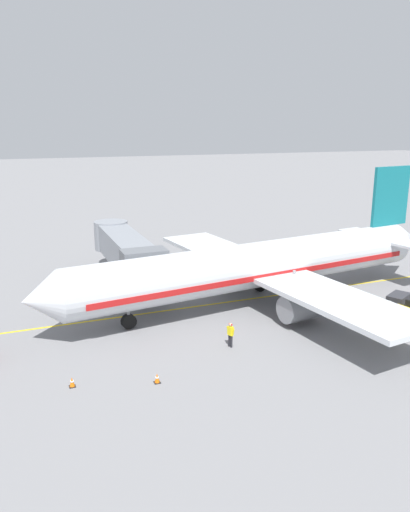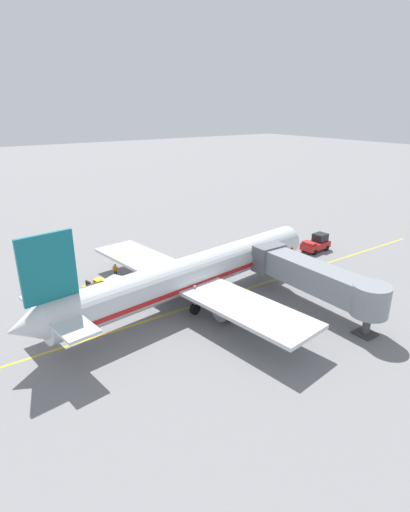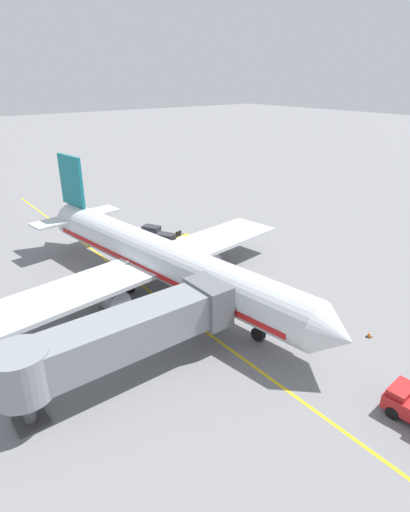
# 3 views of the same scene
# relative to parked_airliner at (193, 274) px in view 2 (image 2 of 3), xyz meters

# --- Properties ---
(ground_plane) EXTENTS (400.00, 400.00, 0.00)m
(ground_plane) POSITION_rel_parked_airliner_xyz_m (0.97, -1.04, -3.19)
(ground_plane) COLOR slate
(gate_lead_in_line) EXTENTS (0.24, 80.00, 0.01)m
(gate_lead_in_line) POSITION_rel_parked_airliner_xyz_m (0.97, -1.04, -3.18)
(gate_lead_in_line) COLOR gold
(gate_lead_in_line) RESTS_ON ground
(parked_airliner) EXTENTS (30.42, 37.32, 10.63)m
(parked_airliner) POSITION_rel_parked_airliner_xyz_m (0.00, 0.00, 0.00)
(parked_airliner) COLOR silver
(parked_airliner) RESTS_ON ground
(jet_bridge) EXTENTS (15.69, 3.50, 4.98)m
(jet_bridge) POSITION_rel_parked_airliner_xyz_m (8.44, 9.26, 0.27)
(jet_bridge) COLOR gray
(jet_bridge) RESTS_ON ground
(pushback_tractor) EXTENTS (2.56, 4.57, 2.40)m
(pushback_tractor) POSITION_rel_parked_airliner_xyz_m (-3.24, 23.35, -2.09)
(pushback_tractor) COLOR #B21E1E
(pushback_tractor) RESTS_ON ground
(baggage_tug_lead) EXTENTS (1.77, 2.71, 1.62)m
(baggage_tug_lead) POSITION_rel_parked_airliner_xyz_m (-8.07, -7.82, -2.47)
(baggage_tug_lead) COLOR gold
(baggage_tug_lead) RESTS_ON ground
(baggage_cart_front) EXTENTS (2.17, 2.89, 1.58)m
(baggage_cart_front) POSITION_rel_parked_airliner_xyz_m (-7.24, -6.05, -2.24)
(baggage_cart_front) COLOR #4C4C51
(baggage_cart_front) RESTS_ON ground
(baggage_cart_second_in_train) EXTENTS (2.17, 2.89, 1.58)m
(baggage_cart_second_in_train) POSITION_rel_parked_airliner_xyz_m (-6.32, -8.87, -2.24)
(baggage_cart_second_in_train) COLOR #4C4C51
(baggage_cart_second_in_train) RESTS_ON ground
(baggage_cart_third_in_train) EXTENTS (2.17, 2.89, 1.58)m
(baggage_cart_third_in_train) POSITION_rel_parked_airliner_xyz_m (-6.38, -12.23, -2.24)
(baggage_cart_third_in_train) COLOR #4C4C51
(baggage_cart_third_in_train) RESTS_ON ground
(ground_crew_wing_walker) EXTENTS (0.34, 0.72, 1.69)m
(ground_crew_wing_walker) POSITION_rel_parked_airliner_xyz_m (-10.83, -4.19, -2.23)
(ground_crew_wing_walker) COLOR #232328
(ground_crew_wing_walker) RESTS_ON ground
(ground_crew_loader) EXTENTS (0.71, 0.35, 1.69)m
(ground_crew_loader) POSITION_rel_parked_airliner_xyz_m (-7.02, 5.81, -2.23)
(ground_crew_loader) COLOR #232328
(ground_crew_loader) RESTS_ON ground
(safety_cone_nose_left) EXTENTS (0.36, 0.36, 0.59)m
(safety_cone_nose_left) POSITION_rel_parked_airliner_xyz_m (-9.84, 11.70, -2.90)
(safety_cone_nose_left) COLOR black
(safety_cone_nose_left) RESTS_ON ground
(safety_cone_nose_right) EXTENTS (0.36, 0.36, 0.59)m
(safety_cone_nose_right) POSITION_rel_parked_airliner_xyz_m (-8.51, 16.28, -2.90)
(safety_cone_nose_right) COLOR black
(safety_cone_nose_right) RESTS_ON ground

